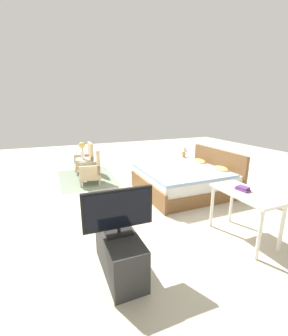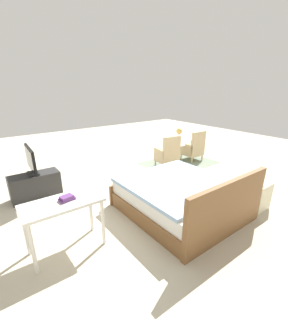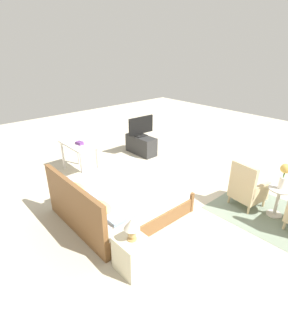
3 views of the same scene
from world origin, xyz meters
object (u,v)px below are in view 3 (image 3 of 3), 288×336
tv_stand (141,145)px  side_table (278,199)px  flower_vase (284,174)px  tv_flatscreen (141,126)px  armchair_by_window_right (247,189)px  bed (120,198)px  nightstand (132,254)px  vanity_desk (79,148)px  table_lamp (132,226)px  book_stack (80,143)px

tv_stand → side_table: bearing=177.9°
flower_vase → tv_flatscreen: (3.98, -0.15, -0.04)m
armchair_by_window_right → flower_vase: flower_vase is taller
bed → armchair_by_window_right: (-1.45, -1.96, 0.08)m
tv_stand → nightstand: bearing=137.6°
armchair_by_window_right → vanity_desk: 3.86m
tv_stand → armchair_by_window_right: bearing=175.3°
tv_flatscreen → armchair_by_window_right: bearing=175.3°
side_table → table_lamp: 2.93m
side_table → table_lamp: table_lamp is taller
nightstand → bed: bearing=-29.9°
bed → tv_flatscreen: (1.99, -2.24, 0.52)m
table_lamp → tv_flatscreen: (3.24, -2.96, 0.07)m
nightstand → tv_flatscreen: tv_flatscreen is taller
side_table → table_lamp: bearing=75.2°
armchair_by_window_right → tv_flatscreen: size_ratio=1.11×
bed → book_stack: 2.03m
tv_flatscreen → vanity_desk: 1.96m
side_table → nightstand: bearing=75.2°
armchair_by_window_right → nightstand: armchair_by_window_right is taller
flower_vase → table_lamp: bearing=75.2°
tv_flatscreen → vanity_desk: tv_flatscreen is taller
side_table → tv_flatscreen: size_ratio=0.68×
bed → flower_vase: (-1.99, -2.09, 0.56)m
bed → armchair_by_window_right: bed is taller
table_lamp → tv_stand: 4.41m
nightstand → tv_flatscreen: bearing=-42.4°
tv_stand → tv_flatscreen: (0.00, -0.00, 0.55)m
flower_vase → table_lamp: 2.91m
bed → side_table: size_ratio=3.55×
side_table → flower_vase: size_ratio=1.19×
nightstand → table_lamp: 0.48m
tv_stand → vanity_desk: 1.99m
vanity_desk → flower_vase: bearing=-155.7°
armchair_by_window_right → vanity_desk: armchair_by_window_right is taller
tv_flatscreen → nightstand: bearing=137.6°
flower_vase → tv_flatscreen: size_ratio=0.57×
table_lamp → book_stack: bearing=-17.5°
bed → vanity_desk: bed is taller
nightstand → vanity_desk: bearing=-17.1°
side_table → tv_flatscreen: bearing=-2.1°
bed → nightstand: size_ratio=3.82×
armchair_by_window_right → flower_vase: (-0.54, -0.14, 0.48)m
bed → side_table: 2.89m
tv_stand → table_lamp: bearing=137.6°
armchair_by_window_right → table_lamp: armchair_by_window_right is taller
table_lamp → vanity_desk: (3.27, -1.00, -0.09)m
flower_vase → table_lamp: (0.74, 2.81, -0.12)m
bed → vanity_desk: size_ratio=1.94×
nightstand → vanity_desk: 3.44m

